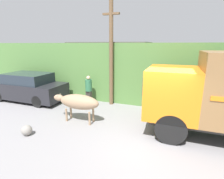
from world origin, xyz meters
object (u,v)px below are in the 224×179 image
Objects in this scene: brown_cow at (78,102)px; roadside_rock at (27,130)px; utility_pole at (111,53)px; pedestrian_on_hill at (89,89)px; parked_suv at (28,87)px.

brown_cow is 5.61× the size of roadside_rock.
brown_cow is 0.40× the size of utility_pole.
brown_cow is 2.45m from pedestrian_on_hill.
pedestrian_on_hill is 4.10× the size of roadside_rock.
parked_suv is at bearing 169.73° from brown_cow.
pedestrian_on_hill is at bearing 9.66° from parked_suv.
utility_pole is 5.49m from roadside_rock.
roadside_rock is at bearing -111.47° from utility_pole.
pedestrian_on_hill is (-0.71, 2.34, -0.02)m from brown_cow.
pedestrian_on_hill is 0.30× the size of utility_pole.
pedestrian_on_hill is at bearing 82.98° from roadside_rock.
parked_suv is 0.85× the size of utility_pole.
roadside_rock is (-0.51, -4.11, -0.68)m from pedestrian_on_hill.
parked_suv is (-4.46, 1.60, -0.10)m from brown_cow.
pedestrian_on_hill is at bearing -164.31° from utility_pole.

